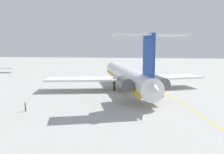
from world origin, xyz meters
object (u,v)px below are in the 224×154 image
main_jetliner (128,76)px  ground_crew_near_nose (25,105)px  ground_crew_near_tail (167,75)px  safety_cone_nose (144,75)px

main_jetliner → ground_crew_near_nose: (-22.16, 17.45, -2.74)m
ground_crew_near_nose → ground_crew_near_tail: bearing=-105.3°
ground_crew_near_nose → safety_cone_nose: bearing=-95.7°
ground_crew_near_nose → ground_crew_near_tail: 56.54m
ground_crew_near_nose → ground_crew_near_tail: (47.73, -30.31, -0.04)m
safety_cone_nose → ground_crew_near_tail: bearing=-119.7°
main_jetliner → ground_crew_near_tail: (25.57, -12.86, -2.78)m
main_jetliner → ground_crew_near_nose: size_ratio=26.86×
ground_crew_near_tail → safety_cone_nose: bearing=60.7°
ground_crew_near_nose → ground_crew_near_tail: ground_crew_near_nose is taller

